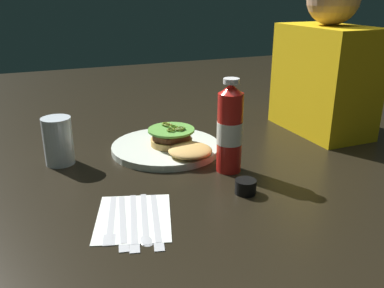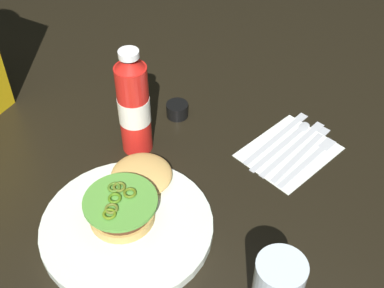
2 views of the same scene
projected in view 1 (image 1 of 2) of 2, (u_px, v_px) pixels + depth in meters
name	position (u px, v px, depth m)	size (l,w,h in m)	color
ground_plane	(178.00, 167.00, 1.04)	(3.00, 3.00, 0.00)	black
dinner_plate	(166.00, 147.00, 1.14)	(0.30, 0.30, 0.02)	silver
burger_sandwich	(178.00, 141.00, 1.10)	(0.21, 0.14, 0.05)	tan
ketchup_bottle	(230.00, 129.00, 0.98)	(0.06, 0.06, 0.23)	red
water_glass	(58.00, 141.00, 1.04)	(0.07, 0.07, 0.12)	silver
condiment_cup	(246.00, 187.00, 0.90)	(0.05, 0.05, 0.03)	black
napkin	(134.00, 217.00, 0.81)	(0.18, 0.14, 0.00)	white
fork_utensil	(111.00, 222.00, 0.79)	(0.18, 0.06, 0.00)	silver
steak_knife	(123.00, 223.00, 0.78)	(0.20, 0.06, 0.00)	silver
butter_knife	(134.00, 223.00, 0.78)	(0.21, 0.07, 0.00)	silver
spoon_utensil	(145.00, 223.00, 0.78)	(0.19, 0.06, 0.00)	silver
table_knife	(156.00, 222.00, 0.78)	(0.20, 0.07, 0.00)	silver
diner_person	(326.00, 67.00, 1.24)	(0.31, 0.18, 0.47)	gold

